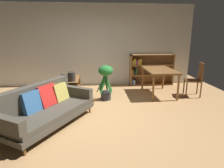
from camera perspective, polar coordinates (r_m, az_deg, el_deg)
ground_plane at (r=4.40m, az=-5.33°, el=-9.20°), size 8.16×8.16×0.00m
back_wall_panel at (r=6.74m, az=-5.66°, el=11.04°), size 6.80×0.10×2.70m
fabric_couch at (r=4.10m, az=-19.04°, el=-6.25°), size 1.76×2.14×0.79m
media_console at (r=5.59m, az=-11.57°, el=-1.25°), size 0.40×1.03×0.55m
open_laptop at (r=5.68m, az=-12.38°, el=2.15°), size 0.43×0.33×0.08m
desk_speaker at (r=5.19m, az=-11.69°, el=2.11°), size 0.20×0.20×0.24m
potted_floor_plant at (r=5.24m, az=-1.85°, el=1.63°), size 0.45×0.39×0.95m
dining_table at (r=5.84m, az=13.65°, el=3.39°), size 0.78×1.26×0.75m
dining_chair_near at (r=6.05m, az=23.29°, el=1.63°), size 0.50×0.48×0.97m
bookshelf at (r=6.94m, az=10.74°, el=4.18°), size 1.51×0.29×1.07m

